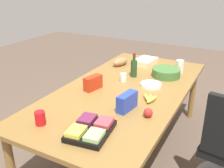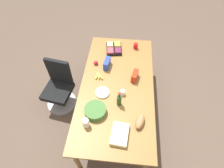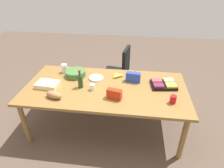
# 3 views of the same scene
# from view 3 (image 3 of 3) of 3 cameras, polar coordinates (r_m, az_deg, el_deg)

# --- Properties ---
(ground_plane) EXTENTS (10.00, 10.00, 0.00)m
(ground_plane) POSITION_cam_3_polar(r_m,az_deg,el_deg) (3.33, -1.73, -11.97)
(ground_plane) COLOR brown
(conference_table) EXTENTS (2.38, 1.18, 0.76)m
(conference_table) POSITION_cam_3_polar(r_m,az_deg,el_deg) (2.90, -1.94, -1.88)
(conference_table) COLOR olive
(conference_table) RESTS_ON ground
(office_chair) EXTENTS (0.56, 0.56, 0.98)m
(office_chair) POSITION_cam_3_polar(r_m,az_deg,el_deg) (3.97, 1.72, 2.41)
(office_chair) COLOR gray
(office_chair) RESTS_ON ground
(chip_bag_red) EXTENTS (0.21, 0.12, 0.14)m
(chip_bag_red) POSITION_cam_3_polar(r_m,az_deg,el_deg) (2.58, 0.70, -2.98)
(chip_bag_red) COLOR red
(chip_bag_red) RESTS_ON conference_table
(banana_bunch) EXTENTS (0.18, 0.15, 0.04)m
(banana_bunch) POSITION_cam_3_polar(r_m,az_deg,el_deg) (3.11, 1.71, 2.50)
(banana_bunch) COLOR yellow
(banana_bunch) RESTS_ON conference_table
(bread_loaf) EXTENTS (0.26, 0.17, 0.10)m
(bread_loaf) POSITION_cam_3_polar(r_m,az_deg,el_deg) (2.71, -16.75, -3.06)
(bread_loaf) COLOR #A77248
(bread_loaf) RESTS_ON conference_table
(red_solo_cup) EXTENTS (0.10, 0.10, 0.11)m
(red_solo_cup) POSITION_cam_3_polar(r_m,az_deg,el_deg) (2.62, 17.55, -4.34)
(red_solo_cup) COLOR red
(red_solo_cup) RESTS_ON conference_table
(paper_cup) EXTENTS (0.08, 0.08, 0.09)m
(paper_cup) POSITION_cam_3_polar(r_m,az_deg,el_deg) (2.79, -5.78, -0.87)
(paper_cup) COLOR white
(paper_cup) RESTS_ON conference_table
(chip_bag_blue) EXTENTS (0.23, 0.11, 0.15)m
(chip_bag_blue) POSITION_cam_3_polar(r_m,az_deg,el_deg) (2.98, 6.26, 2.00)
(chip_bag_blue) COLOR #2641B5
(chip_bag_blue) RESTS_ON conference_table
(paper_plate_stack) EXTENTS (0.28, 0.28, 0.03)m
(paper_plate_stack) POSITION_cam_3_polar(r_m,az_deg,el_deg) (3.07, -4.71, 1.77)
(paper_plate_stack) COLOR white
(paper_plate_stack) RESTS_ON conference_table
(wine_bottle) EXTENTS (0.07, 0.07, 0.28)m
(wine_bottle) POSITION_cam_3_polar(r_m,az_deg,el_deg) (2.84, -9.32, 0.91)
(wine_bottle) COLOR #22401E
(wine_bottle) RESTS_ON conference_table
(fruit_platter) EXTENTS (0.39, 0.33, 0.07)m
(fruit_platter) POSITION_cam_3_polar(r_m,az_deg,el_deg) (2.96, 14.93, -0.07)
(fruit_platter) COLOR black
(fruit_platter) RESTS_ON conference_table
(sheet_cake) EXTENTS (0.34, 0.25, 0.07)m
(sheet_cake) POSITION_cam_3_polar(r_m,az_deg,el_deg) (3.00, -18.44, -0.15)
(sheet_cake) COLOR beige
(sheet_cake) RESTS_ON conference_table
(mayo_jar) EXTENTS (0.11, 0.11, 0.15)m
(mayo_jar) POSITION_cam_3_polar(r_m,az_deg,el_deg) (3.32, -13.83, 4.48)
(mayo_jar) COLOR white
(mayo_jar) RESTS_ON conference_table
(apple_red) EXTENTS (0.08, 0.08, 0.08)m
(apple_red) POSITION_cam_3_polar(r_m,az_deg,el_deg) (3.17, 6.94, 3.16)
(apple_red) COLOR #B42724
(apple_red) RESTS_ON conference_table
(salad_bowl) EXTENTS (0.35, 0.35, 0.09)m
(salad_bowl) POSITION_cam_3_polar(r_m,az_deg,el_deg) (3.19, -10.67, 3.12)
(salad_bowl) COLOR #416F34
(salad_bowl) RESTS_ON conference_table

